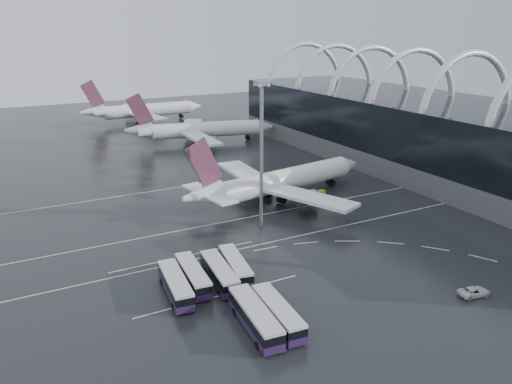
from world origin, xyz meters
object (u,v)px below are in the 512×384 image
airliner_gate_c (142,111)px  bus_row_far_c (278,313)px  bus_row_near_a (175,285)px  airliner_gate_b (199,130)px  gse_cart_belly_d (331,179)px  gse_cart_belly_e (289,174)px  airliner_main (277,182)px  bus_row_far_b (255,317)px  floodlight_mast (261,138)px  bus_row_near_b (193,275)px  van_curve_a (474,292)px  bus_row_near_c (219,273)px  gse_cart_belly_a (321,193)px  bus_row_near_d (235,266)px  gse_cart_belly_b (315,172)px

airliner_gate_c → bus_row_far_c: bearing=-99.6°
bus_row_near_a → airliner_gate_b: bearing=-17.6°
bus_row_far_c → gse_cart_belly_d: size_ratio=5.31×
gse_cart_belly_e → airliner_main: bearing=-129.8°
bus_row_near_a → gse_cart_belly_d: size_ratio=5.40×
bus_row_far_b → floodlight_mast: floodlight_mast is taller
gse_cart_belly_d → gse_cart_belly_e: gse_cart_belly_d is taller
bus_row_near_b → gse_cart_belly_e: 65.22m
van_curve_a → gse_cart_belly_e: size_ratio=2.56×
floodlight_mast → bus_row_near_c: bearing=-134.5°
bus_row_far_c → gse_cart_belly_e: (40.10, 61.83, -1.18)m
airliner_gate_b → gse_cart_belly_e: 51.97m
airliner_gate_c → van_curve_a: bearing=-88.9°
bus_row_near_b → bus_row_far_b: size_ratio=0.92×
bus_row_near_a → bus_row_far_c: bus_row_near_a is taller
bus_row_near_a → gse_cart_belly_d: 69.24m
airliner_main → bus_row_near_b: airliner_main is taller
van_curve_a → gse_cart_belly_e: van_curve_a is taller
airliner_gate_b → bus_row_far_c: bearing=-92.9°
gse_cart_belly_a → gse_cart_belly_d: bearing=42.1°
airliner_main → bus_row_far_b: airliner_main is taller
floodlight_mast → bus_row_far_b: bearing=-120.0°
airliner_gate_c → bus_row_near_b: size_ratio=4.21×
bus_row_far_c → gse_cart_belly_a: bearing=-35.8°
airliner_main → airliner_gate_c: 118.43m
airliner_main → gse_cart_belly_a: size_ratio=25.44×
airliner_gate_b → van_curve_a: airliner_gate_b is taller
airliner_gate_b → gse_cart_belly_d: 62.47m
bus_row_far_b → van_curve_a: 35.64m
bus_row_near_d → gse_cart_belly_e: bus_row_near_d is taller
airliner_main → bus_row_far_c: 53.34m
airliner_gate_b → van_curve_a: 121.26m
bus_row_near_a → bus_row_far_c: (10.12, -14.52, -0.02)m
airliner_gate_c → gse_cart_belly_a: (11.41, -120.21, -4.26)m
gse_cart_belly_a → gse_cart_belly_e: size_ratio=1.04×
bus_row_near_d → gse_cart_belly_b: bearing=-36.9°
airliner_gate_b → bus_row_near_c: airliner_gate_b is taller
gse_cart_belly_a → gse_cart_belly_e: gse_cart_belly_a is taller
gse_cart_belly_a → bus_row_near_a: bearing=-148.6°
bus_row_near_a → gse_cart_belly_d: bearing=-50.5°
bus_row_near_d → bus_row_far_c: (-1.08, -16.06, 0.06)m
airliner_main → floodlight_mast: bearing=-141.1°
gse_cart_belly_a → gse_cart_belly_e: (1.55, 17.64, -0.02)m
bus_row_near_a → gse_cart_belly_e: bus_row_near_a is taller
bus_row_near_b → gse_cart_belly_a: size_ratio=6.06×
gse_cart_belly_b → gse_cart_belly_d: (-0.05, -7.77, 0.00)m
bus_row_near_c → gse_cart_belly_d: bearing=-46.9°
bus_row_near_d → gse_cart_belly_b: size_ratio=5.19×
airliner_main → bus_row_near_c: 42.77m
bus_row_near_b → gse_cart_belly_a: 53.05m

